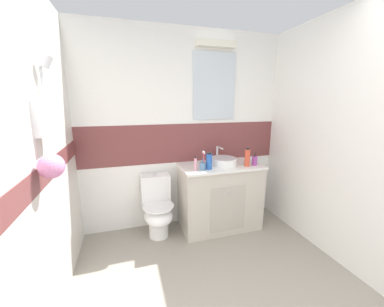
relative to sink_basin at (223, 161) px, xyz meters
name	(u,v)px	position (x,y,z in m)	size (l,w,h in m)	color
ground_plane	(218,286)	(-0.43, -0.92, -0.92)	(3.20, 3.48, 0.04)	gray
wall_back_tiled	(184,130)	(-0.42, 0.33, 0.36)	(3.20, 0.20, 2.50)	white
wall_left_shower_alcove	(24,163)	(-1.78, -0.92, 0.35)	(0.28, 3.48, 2.50)	silver
wall_right_plain	(352,142)	(0.92, -0.92, 0.35)	(0.10, 3.48, 2.50)	white
vanity_cabinet	(219,196)	(-0.03, 0.01, -0.47)	(1.02, 0.57, 0.85)	beige
sink_basin	(223,161)	(0.00, 0.00, 0.00)	(0.34, 0.38, 0.21)	white
toilet	(158,208)	(-0.84, 0.04, -0.55)	(0.37, 0.50, 0.75)	white
toothbrush_cup	(203,165)	(-0.32, -0.14, 0.00)	(0.08, 0.08, 0.22)	#4C7299
soap_dispenser	(255,161)	(0.37, -0.14, 0.01)	(0.07, 0.07, 0.15)	#993F99
toothpaste_tube_upright	(195,164)	(-0.41, -0.13, 0.03)	(0.03, 0.03, 0.17)	pink
mouthwash_bottle	(209,161)	(-0.24, -0.13, 0.05)	(0.07, 0.07, 0.20)	#2659B2
shampoo_bottle_tall	(247,157)	(0.26, -0.15, 0.06)	(0.06, 0.06, 0.23)	#D84C33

